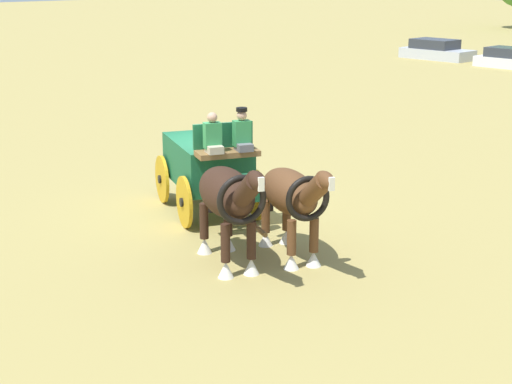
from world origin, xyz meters
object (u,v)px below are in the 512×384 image
draft_horse_near (292,196)px  draft_horse_off (229,197)px  parked_vehicle_b (511,59)px  show_wagon (209,164)px  parked_vehicle_a (436,51)px

draft_horse_near → draft_horse_off: bearing=-111.4°
draft_horse_near → draft_horse_off: (-0.47, -1.21, 0.10)m
parked_vehicle_b → draft_horse_off: bearing=-66.2°
show_wagon → parked_vehicle_b: size_ratio=1.36×
draft_horse_near → parked_vehicle_a: draft_horse_near is taller
draft_horse_near → show_wagon: bearing=169.8°
show_wagon → parked_vehicle_a: size_ratio=1.22×
show_wagon → parked_vehicle_a: show_wagon is taller
parked_vehicle_a → parked_vehicle_b: size_ratio=1.12×
draft_horse_near → draft_horse_off: size_ratio=0.99×
draft_horse_near → parked_vehicle_a: 36.83m
draft_horse_off → parked_vehicle_a: size_ratio=0.66×
parked_vehicle_a → parked_vehicle_b: bearing=-3.4°
parked_vehicle_a → show_wagon: bearing=-61.4°
draft_horse_off → parked_vehicle_b: (-14.04, 31.80, -0.90)m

